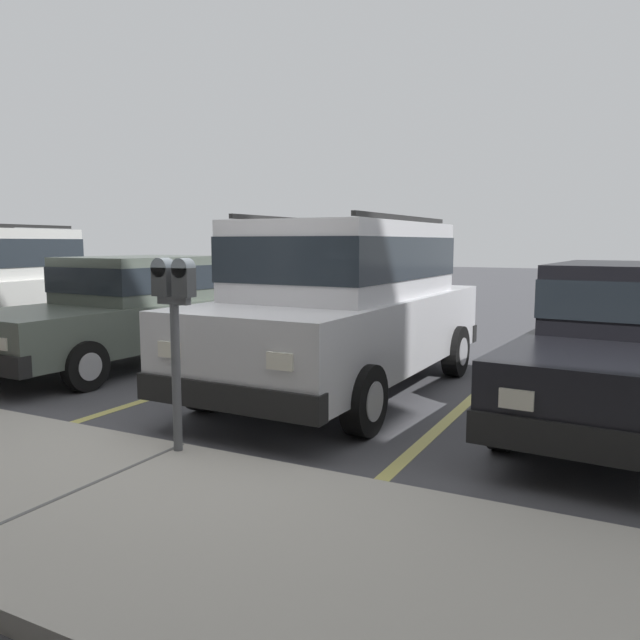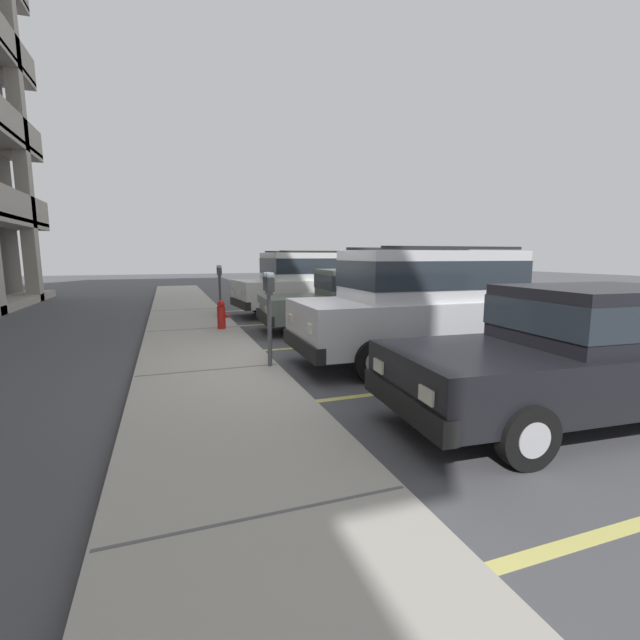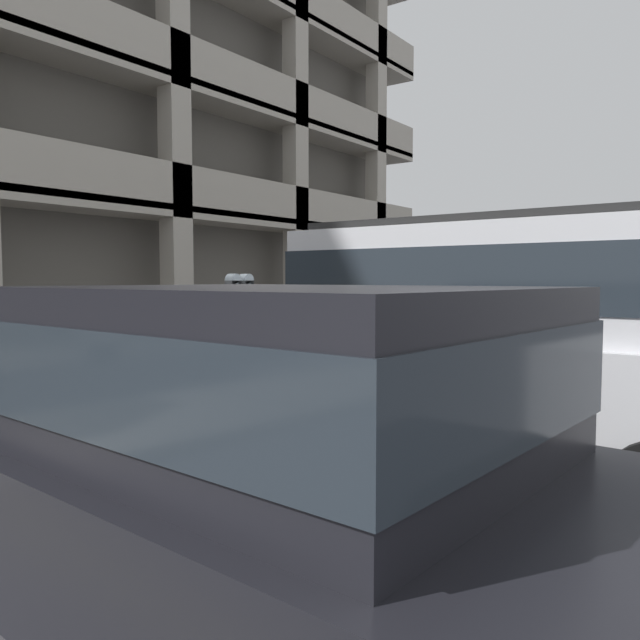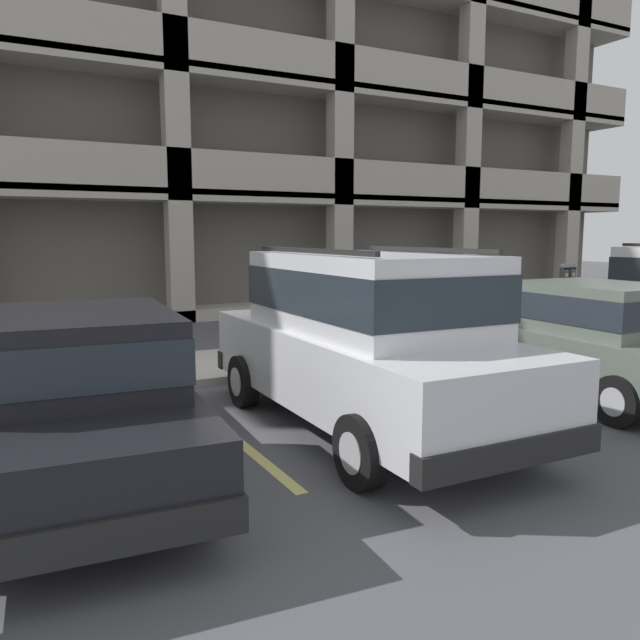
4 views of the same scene
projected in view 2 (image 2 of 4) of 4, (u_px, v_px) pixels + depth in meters
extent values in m
cube|color=#4C4C51|center=(290.00, 373.00, 7.12)|extent=(80.00, 80.00, 0.10)
cube|color=#ADA89E|center=(210.00, 374.00, 6.67)|extent=(40.00, 2.20, 0.12)
cube|color=#606060|center=(265.00, 515.00, 2.94)|extent=(0.03, 2.16, 0.00)
cube|color=#606060|center=(210.00, 370.00, 6.66)|extent=(0.03, 2.16, 0.00)
cube|color=#606060|center=(194.00, 329.00, 10.38)|extent=(0.03, 2.16, 0.00)
cube|color=#606060|center=(186.00, 310.00, 14.11)|extent=(0.03, 2.16, 0.00)
cube|color=#DBD16B|center=(415.00, 389.00, 6.08)|extent=(0.12, 4.80, 0.01)
cube|color=#DBD16B|center=(333.00, 345.00, 9.07)|extent=(0.12, 4.80, 0.01)
cube|color=#DBD16B|center=(292.00, 323.00, 12.06)|extent=(0.12, 4.80, 0.01)
cube|color=#DBD16B|center=(267.00, 310.00, 15.05)|extent=(0.12, 4.80, 0.01)
cube|color=silver|center=(426.00, 321.00, 7.65)|extent=(1.91, 4.73, 0.80)
cube|color=silver|center=(430.00, 275.00, 7.55)|extent=(1.66, 2.94, 0.84)
cube|color=#232B33|center=(430.00, 274.00, 7.54)|extent=(1.69, 2.96, 0.46)
cube|color=black|center=(302.00, 345.00, 6.96)|extent=(1.88, 0.19, 0.24)
cube|color=black|center=(527.00, 329.00, 8.43)|extent=(1.88, 0.19, 0.24)
cube|color=silver|center=(290.00, 318.00, 7.42)|extent=(0.24, 0.03, 0.14)
cube|color=silver|center=(310.00, 329.00, 6.36)|extent=(0.24, 0.03, 0.14)
cylinder|color=black|center=(332.00, 339.00, 8.09)|extent=(0.21, 0.66, 0.66)
cylinder|color=#B2B2B7|center=(332.00, 339.00, 8.09)|extent=(0.23, 0.37, 0.36)
cylinder|color=black|center=(374.00, 360.00, 6.41)|extent=(0.21, 0.66, 0.66)
cylinder|color=#B2B2B7|center=(374.00, 360.00, 6.41)|extent=(0.23, 0.37, 0.36)
cylinder|color=black|center=(461.00, 330.00, 9.02)|extent=(0.21, 0.66, 0.66)
cylinder|color=#B2B2B7|center=(461.00, 330.00, 9.02)|extent=(0.23, 0.37, 0.36)
cylinder|color=black|center=(527.00, 347.00, 7.34)|extent=(0.21, 0.66, 0.66)
cylinder|color=#B2B2B7|center=(527.00, 347.00, 7.34)|extent=(0.23, 0.37, 0.36)
cube|color=black|center=(410.00, 249.00, 8.12)|extent=(0.09, 2.62, 0.05)
cube|color=black|center=(455.00, 248.00, 6.84)|extent=(0.09, 2.62, 0.05)
cube|color=black|center=(575.00, 369.00, 4.89)|extent=(2.00, 4.51, 0.60)
cube|color=black|center=(601.00, 315.00, 4.88)|extent=(1.63, 2.08, 0.64)
cube|color=#232B33|center=(602.00, 313.00, 4.88)|extent=(1.66, 2.11, 0.35)
cube|color=black|center=(404.00, 401.00, 4.34)|extent=(1.74, 0.28, 0.24)
cube|color=silver|center=(379.00, 366.00, 4.80)|extent=(0.24, 0.05, 0.14)
cube|color=silver|center=(426.00, 395.00, 3.79)|extent=(0.24, 0.05, 0.14)
cylinder|color=black|center=(431.00, 383.00, 5.37)|extent=(0.20, 0.61, 0.60)
cylinder|color=#B2B2B7|center=(431.00, 383.00, 5.37)|extent=(0.20, 0.34, 0.33)
cylinder|color=black|center=(528.00, 437.00, 3.78)|extent=(0.20, 0.61, 0.60)
cylinder|color=#B2B2B7|center=(528.00, 437.00, 3.78)|extent=(0.20, 0.34, 0.33)
cylinder|color=black|center=(601.00, 368.00, 6.10)|extent=(0.20, 0.61, 0.60)
cylinder|color=#B2B2B7|center=(601.00, 368.00, 6.10)|extent=(0.20, 0.34, 0.33)
cube|color=#5B665B|center=(349.00, 306.00, 10.91)|extent=(1.93, 4.48, 0.60)
cube|color=#5B665B|center=(360.00, 282.00, 10.90)|extent=(1.60, 2.05, 0.64)
cube|color=#232B33|center=(360.00, 281.00, 10.90)|extent=(1.62, 2.08, 0.35)
cube|color=black|center=(265.00, 317.00, 10.32)|extent=(1.74, 0.25, 0.24)
cube|color=black|center=(423.00, 310.00, 11.55)|extent=(1.74, 0.25, 0.24)
cube|color=silver|center=(259.00, 305.00, 10.77)|extent=(0.24, 0.04, 0.14)
cube|color=silver|center=(266.00, 310.00, 9.77)|extent=(0.24, 0.04, 0.14)
cylinder|color=black|center=(289.00, 316.00, 11.36)|extent=(0.19, 0.61, 0.60)
cylinder|color=#B2B2B7|center=(289.00, 316.00, 11.36)|extent=(0.20, 0.34, 0.33)
cylinder|color=black|center=(305.00, 326.00, 9.78)|extent=(0.19, 0.61, 0.60)
cylinder|color=#B2B2B7|center=(305.00, 326.00, 9.78)|extent=(0.20, 0.34, 0.33)
cylinder|color=black|center=(383.00, 312.00, 12.13)|extent=(0.19, 0.61, 0.60)
cylinder|color=#B2B2B7|center=(383.00, 312.00, 12.13)|extent=(0.20, 0.34, 0.33)
cylinder|color=black|center=(412.00, 320.00, 10.56)|extent=(0.19, 0.61, 0.60)
cylinder|color=#B2B2B7|center=(412.00, 320.00, 10.56)|extent=(0.20, 0.34, 0.33)
cube|color=silver|center=(310.00, 292.00, 13.89)|extent=(2.27, 4.85, 0.80)
cube|color=silver|center=(311.00, 266.00, 13.78)|extent=(1.88, 3.05, 0.84)
cube|color=#232B33|center=(311.00, 265.00, 13.78)|extent=(1.91, 3.08, 0.46)
cube|color=black|center=(240.00, 303.00, 12.96)|extent=(1.88, 0.33, 0.24)
cube|color=black|center=(370.00, 297.00, 14.89)|extent=(1.88, 0.33, 0.24)
cube|color=silver|center=(233.00, 290.00, 13.40)|extent=(0.24, 0.05, 0.14)
cube|color=silver|center=(243.00, 293.00, 12.38)|extent=(0.24, 0.05, 0.14)
cylinder|color=black|center=(258.00, 303.00, 14.14)|extent=(0.26, 0.68, 0.66)
cylinder|color=#B2B2B7|center=(258.00, 303.00, 14.14)|extent=(0.25, 0.38, 0.36)
cylinder|color=black|center=(276.00, 309.00, 12.53)|extent=(0.26, 0.68, 0.66)
cylinder|color=#B2B2B7|center=(276.00, 309.00, 12.53)|extent=(0.25, 0.38, 0.36)
cylinder|color=black|center=(337.00, 299.00, 15.36)|extent=(0.26, 0.68, 0.66)
cylinder|color=#B2B2B7|center=(337.00, 299.00, 15.36)|extent=(0.25, 0.38, 0.36)
cylinder|color=black|center=(362.00, 304.00, 13.75)|extent=(0.26, 0.68, 0.66)
cylinder|color=#B2B2B7|center=(362.00, 304.00, 13.75)|extent=(0.25, 0.38, 0.36)
cube|color=black|center=(303.00, 252.00, 14.33)|extent=(0.29, 2.62, 0.05)
cube|color=black|center=(320.00, 252.00, 13.10)|extent=(0.29, 2.62, 0.05)
cylinder|color=#595B60|center=(270.00, 331.00, 6.83)|extent=(0.07, 0.07, 1.15)
cube|color=#595B60|center=(269.00, 293.00, 6.74)|extent=(0.28, 0.06, 0.06)
cube|color=#424447|center=(270.00, 284.00, 6.63)|extent=(0.15, 0.11, 0.22)
cylinder|color=#8C99A3|center=(270.00, 277.00, 6.61)|extent=(0.15, 0.11, 0.15)
cube|color=#B7B293|center=(274.00, 287.00, 6.66)|extent=(0.08, 0.01, 0.08)
cube|color=#424447|center=(267.00, 284.00, 6.82)|extent=(0.15, 0.11, 0.22)
cylinder|color=#8C99A3|center=(267.00, 277.00, 6.80)|extent=(0.15, 0.11, 0.15)
cube|color=#B7B293|center=(271.00, 286.00, 6.84)|extent=(0.08, 0.01, 0.08)
cylinder|color=#47474C|center=(220.00, 296.00, 12.81)|extent=(0.07, 0.07, 1.13)
cube|color=#47474C|center=(219.00, 276.00, 12.72)|extent=(0.28, 0.06, 0.06)
cube|color=#424447|center=(220.00, 271.00, 12.60)|extent=(0.15, 0.11, 0.22)
cylinder|color=#8C99A3|center=(219.00, 268.00, 12.59)|extent=(0.15, 0.11, 0.15)
cube|color=#B7B293|center=(222.00, 273.00, 12.63)|extent=(0.08, 0.01, 0.08)
cube|color=#424447|center=(219.00, 271.00, 12.79)|extent=(0.15, 0.11, 0.22)
cylinder|color=#8C99A3|center=(219.00, 268.00, 12.77)|extent=(0.15, 0.11, 0.15)
cube|color=#B7B293|center=(221.00, 272.00, 12.81)|extent=(0.08, 0.01, 0.08)
cube|color=#A8A093|center=(17.00, 111.00, 16.73)|extent=(0.60, 0.50, 15.00)
cylinder|color=red|center=(221.00, 317.00, 10.42)|extent=(0.20, 0.20, 0.55)
sphere|color=red|center=(221.00, 304.00, 10.37)|extent=(0.18, 0.18, 0.18)
cylinder|color=red|center=(228.00, 316.00, 10.47)|extent=(0.08, 0.10, 0.08)
cylinder|color=red|center=(221.00, 315.00, 10.56)|extent=(0.10, 0.07, 0.07)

